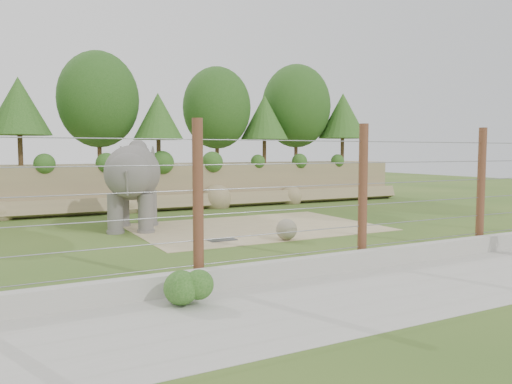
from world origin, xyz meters
name	(u,v)px	position (x,y,z in m)	size (l,w,h in m)	color
ground	(281,239)	(0.00, 0.00, 0.00)	(90.00, 90.00, 0.00)	#36561F
back_embankment	(180,139)	(0.59, 12.68, 3.97)	(30.00, 5.52, 8.77)	#8B7A59
dirt_patch	(255,227)	(0.50, 3.00, 0.01)	(10.00, 7.00, 0.02)	tan
drain_grate	(222,240)	(-2.05, 0.78, 0.04)	(1.00, 0.60, 0.03)	#262628
elephant	(133,186)	(-4.21, 4.88, 1.82)	(1.93, 4.50, 3.64)	#57524E
stone_ball	(287,229)	(0.03, -0.30, 0.40)	(0.77, 0.77, 0.77)	gray
retaining_wall	(373,258)	(0.00, -5.00, 0.25)	(26.00, 0.35, 0.50)	#ADACA0
walkway	(429,284)	(0.00, -7.00, 0.01)	(26.00, 4.00, 0.01)	#ADACA0
barrier_fence	(363,194)	(0.00, -4.50, 2.00)	(20.26, 0.26, 4.00)	#513119
walkway_shrub	(187,286)	(-5.77, -5.80, 0.40)	(0.77, 0.77, 0.77)	#225116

